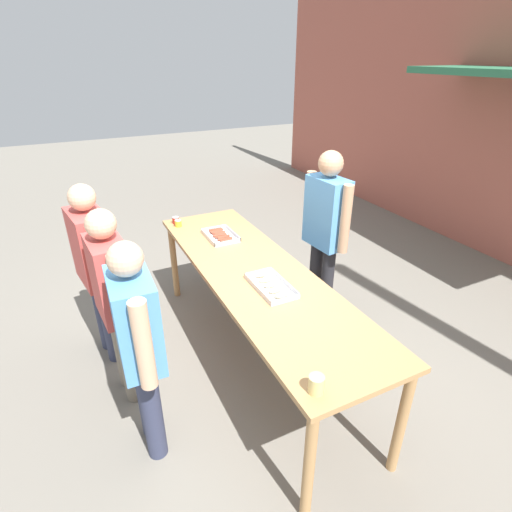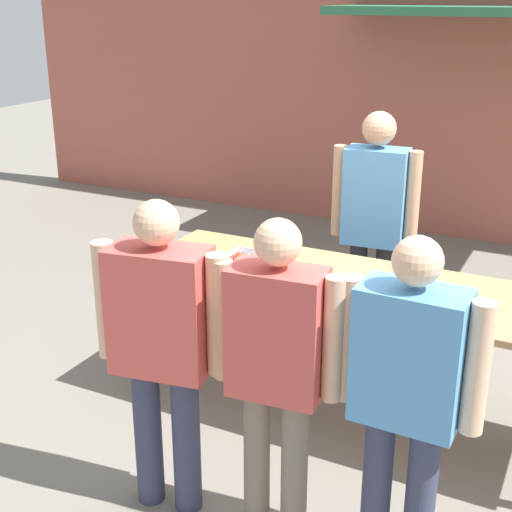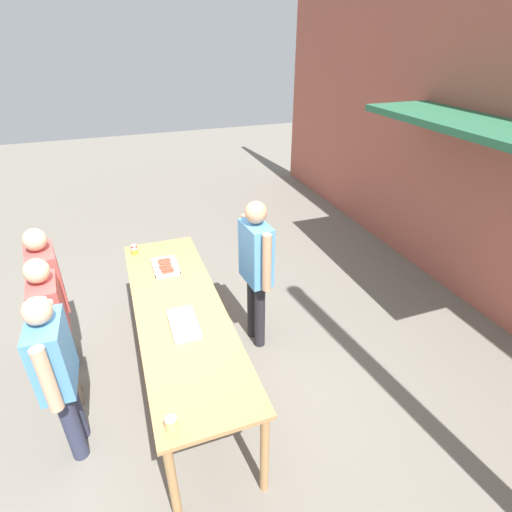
% 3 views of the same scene
% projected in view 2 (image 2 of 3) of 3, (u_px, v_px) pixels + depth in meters
% --- Properties ---
extents(ground_plane, '(24.00, 24.00, 0.00)m').
position_uv_depth(ground_plane, '(368.00, 422.00, 4.52)').
color(ground_plane, slate).
extents(building_facade_back, '(12.00, 1.11, 4.50)m').
position_uv_depth(building_facade_back, '(508.00, 25.00, 7.07)').
color(building_facade_back, '#A85647').
rests_on(building_facade_back, ground).
extents(serving_table, '(2.97, 0.84, 0.94)m').
position_uv_depth(serving_table, '(376.00, 299.00, 4.22)').
color(serving_table, tan).
rests_on(serving_table, ground).
extents(food_tray_sausages, '(0.40, 0.28, 0.04)m').
position_uv_depth(food_tray_sausages, '(256.00, 261.00, 4.52)').
color(food_tray_sausages, silver).
rests_on(food_tray_sausages, serving_table).
extents(food_tray_buns, '(0.47, 0.25, 0.06)m').
position_uv_depth(food_tray_buns, '(425.00, 291.00, 4.06)').
color(food_tray_buns, silver).
rests_on(food_tray_buns, serving_table).
extents(condiment_jar_mustard, '(0.07, 0.07, 0.07)m').
position_uv_depth(condiment_jar_mustard, '(156.00, 259.00, 4.49)').
color(condiment_jar_mustard, '#B22319').
rests_on(condiment_jar_mustard, serving_table).
extents(condiment_jar_ketchup, '(0.07, 0.07, 0.07)m').
position_uv_depth(condiment_jar_ketchup, '(169.00, 261.00, 4.45)').
color(condiment_jar_ketchup, gold).
rests_on(condiment_jar_ketchup, serving_table).
extents(person_server_behind_table, '(0.62, 0.27, 1.81)m').
position_uv_depth(person_server_behind_table, '(374.00, 214.00, 5.05)').
color(person_server_behind_table, '#232328').
rests_on(person_server_behind_table, ground).
extents(person_customer_holding_hotdog, '(0.69, 0.34, 1.67)m').
position_uv_depth(person_customer_holding_hotdog, '(162.00, 336.00, 3.47)').
color(person_customer_holding_hotdog, '#333851').
rests_on(person_customer_holding_hotdog, ground).
extents(person_customer_with_cup, '(0.67, 0.27, 1.64)m').
position_uv_depth(person_customer_with_cup, '(407.00, 384.00, 3.08)').
color(person_customer_with_cup, '#333851').
rests_on(person_customer_with_cup, ground).
extents(person_customer_waiting_in_line, '(0.63, 0.28, 1.65)m').
position_uv_depth(person_customer_waiting_in_line, '(277.00, 358.00, 3.28)').
color(person_customer_waiting_in_line, '#756B5B').
rests_on(person_customer_waiting_in_line, ground).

